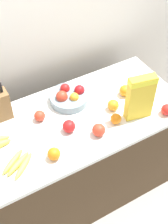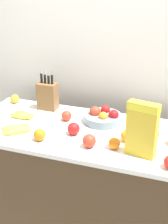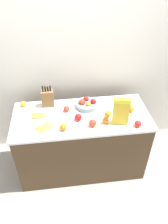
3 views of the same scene
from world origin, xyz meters
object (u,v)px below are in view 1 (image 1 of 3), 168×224
object	(u,v)px
apple_front	(167,110)
orange_mid_right	(125,91)
apple_by_knife_block	(69,126)
banana_bunch_left	(18,164)
orange_front_left	(142,87)
apple_rightmost	(40,116)
fruit_bowl	(69,97)
orange_back_center	(54,154)
cereal_box	(140,96)
orange_front_right	(113,105)
apple_rear	(99,130)
orange_mid_left	(116,119)

from	to	relation	value
apple_front	orange_mid_right	bearing A→B (deg)	114.87
apple_by_knife_block	orange_mid_right	size ratio (longest dim) A/B	1.02
banana_bunch_left	orange_front_left	world-z (taller)	orange_front_left
apple_rightmost	apple_front	size ratio (longest dim) A/B	0.94
fruit_bowl	orange_back_center	xyz separation A→B (m)	(-0.30, -0.38, 0.00)
cereal_box	orange_back_center	xyz separation A→B (m)	(-0.62, -0.03, -0.14)
apple_front	apple_rightmost	bearing A→B (deg)	153.90
cereal_box	apple_by_knife_block	world-z (taller)	cereal_box
apple_by_knife_block	apple_front	bearing A→B (deg)	-16.77
cereal_box	orange_front_right	distance (m)	0.22
apple_rear	apple_front	bearing A→B (deg)	-8.34
fruit_bowl	orange_back_center	bearing A→B (deg)	-128.27
orange_back_center	orange_mid_left	xyz separation A→B (m)	(0.47, 0.05, -0.00)
orange_front_left	orange_mid_right	size ratio (longest dim) A/B	0.98
cereal_box	apple_front	size ratio (longest dim) A/B	4.24
apple_front	apple_rear	bearing A→B (deg)	171.66
banana_bunch_left	apple_rear	world-z (taller)	apple_rear
apple_rear	apple_front	size ratio (longest dim) A/B	1.08
apple_by_knife_block	orange_mid_left	size ratio (longest dim) A/B	1.15
orange_mid_right	orange_mid_left	bearing A→B (deg)	-137.05
apple_by_knife_block	orange_front_left	size ratio (longest dim) A/B	1.04
apple_by_knife_block	orange_front_right	xyz separation A→B (m)	(0.34, 0.02, -0.00)
apple_rightmost	orange_mid_left	world-z (taller)	apple_rightmost
cereal_box	apple_by_knife_block	xyz separation A→B (m)	(-0.45, 0.11, -0.14)
fruit_bowl	orange_back_center	size ratio (longest dim) A/B	3.45
apple_front	apple_by_knife_block	bearing A→B (deg)	163.23
orange_front_left	orange_mid_right	bearing A→B (deg)	169.17
fruit_bowl	apple_by_knife_block	world-z (taller)	fruit_bowl
fruit_bowl	orange_mid_right	world-z (taller)	fruit_bowl
apple_by_knife_block	apple_rightmost	size ratio (longest dim) A/B	1.13
banana_bunch_left	apple_rightmost	distance (m)	0.37
apple_rear	orange_back_center	xyz separation A→B (m)	(-0.32, -0.02, -0.00)
cereal_box	apple_rightmost	size ratio (longest dim) A/B	4.48
fruit_bowl	orange_back_center	world-z (taller)	fruit_bowl
cereal_box	apple_by_knife_block	size ratio (longest dim) A/B	3.98
apple_front	orange_mid_left	world-z (taller)	apple_front
apple_rear	orange_mid_left	distance (m)	0.15
apple_rightmost	orange_mid_right	bearing A→B (deg)	-7.25
apple_by_knife_block	apple_rightmost	xyz separation A→B (m)	(-0.12, 0.18, -0.00)
apple_front	orange_back_center	world-z (taller)	same
banana_bunch_left	apple_front	world-z (taller)	apple_front
apple_rear	apple_rightmost	size ratio (longest dim) A/B	1.15
banana_bunch_left	orange_mid_left	distance (m)	0.67
cereal_box	orange_back_center	distance (m)	0.64
fruit_bowl	orange_front_left	world-z (taller)	fruit_bowl
apple_by_knife_block	orange_mid_right	world-z (taller)	apple_by_knife_block
orange_front_right	orange_front_left	bearing A→B (deg)	10.44
orange_front_right	orange_back_center	bearing A→B (deg)	-162.40
apple_by_knife_block	orange_mid_right	xyz separation A→B (m)	(0.49, 0.10, -0.00)
cereal_box	apple_rear	world-z (taller)	cereal_box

